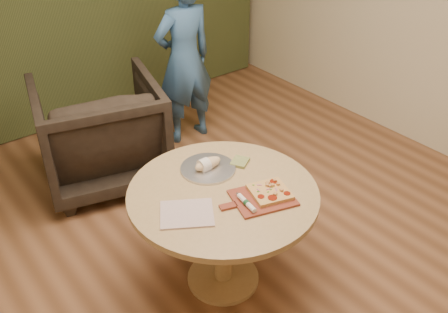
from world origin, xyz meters
name	(u,v)px	position (x,y,z in m)	size (l,w,h in m)	color
room_shell	(255,92)	(0.00, 0.00, 1.40)	(5.04, 6.04, 2.84)	brown
pedestal_table	(223,209)	(-0.14, 0.10, 0.61)	(1.16, 1.16, 0.75)	tan
pizza_paddle	(261,198)	(-0.02, -0.11, 0.76)	(0.47, 0.37, 0.01)	maroon
flatbread_pizza	(270,192)	(0.05, -0.11, 0.78)	(0.27, 0.27, 0.04)	#E0AA57
cutlery_roll	(247,203)	(-0.13, -0.11, 0.78)	(0.05, 0.20, 0.03)	silver
newspaper	(187,214)	(-0.44, 0.05, 0.76)	(0.30, 0.25, 0.01)	white
serving_tray	(208,168)	(-0.07, 0.34, 0.76)	(0.36, 0.36, 0.02)	silver
bread_roll	(207,164)	(-0.08, 0.34, 0.79)	(0.19, 0.09, 0.09)	#E5C28C
green_packet	(240,162)	(0.13, 0.27, 0.76)	(0.12, 0.10, 0.02)	olive
armchair	(100,127)	(-0.21, 1.69, 0.51)	(0.98, 0.92, 1.01)	black
person_standing	(184,59)	(0.77, 1.86, 0.82)	(0.60, 0.39, 1.64)	#36608D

